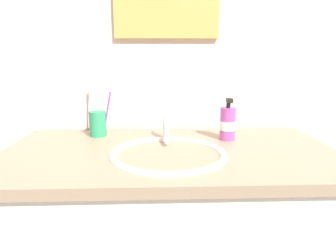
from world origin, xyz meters
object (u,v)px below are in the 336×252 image
at_px(toothbrush_white, 94,105).
at_px(soap_dispenser, 228,124).
at_px(faucet, 167,129).
at_px(toothbrush_purple, 108,107).
at_px(toothbrush_cup, 98,124).

xyz_separation_m(toothbrush_white, soap_dispenser, (0.54, -0.12, -0.06)).
xyz_separation_m(faucet, toothbrush_purple, (-0.23, 0.08, 0.07)).
height_order(faucet, toothbrush_purple, toothbrush_purple).
relative_size(faucet, soap_dispenser, 0.99).
height_order(toothbrush_white, soap_dispenser, toothbrush_white).
distance_m(faucet, toothbrush_white, 0.33).
bearing_deg(toothbrush_purple, toothbrush_cup, -178.62).
distance_m(toothbrush_cup, toothbrush_white, 0.09).
bearing_deg(soap_dispenser, toothbrush_cup, 171.59).
xyz_separation_m(faucet, toothbrush_white, (-0.30, 0.13, 0.07)).
xyz_separation_m(toothbrush_cup, toothbrush_white, (-0.02, 0.05, 0.07)).
bearing_deg(faucet, soap_dispenser, 0.42).
bearing_deg(toothbrush_purple, soap_dispenser, -9.30).
relative_size(faucet, toothbrush_cup, 1.60).
bearing_deg(toothbrush_purple, faucet, -18.65).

